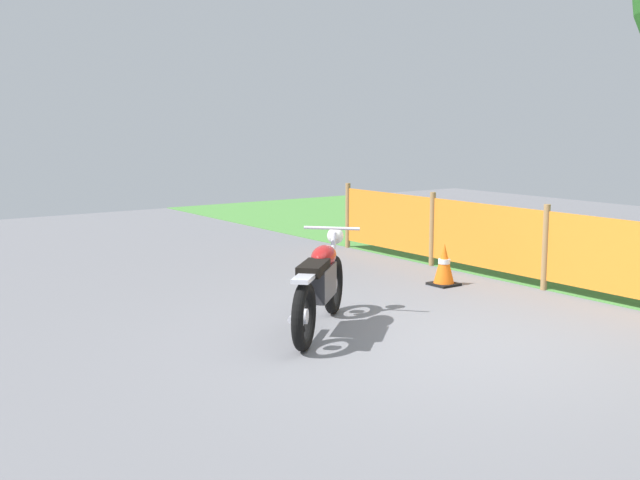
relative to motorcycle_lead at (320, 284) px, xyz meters
The scene contains 4 objects.
ground 1.44m from the motorcycle_lead, 37.93° to the left, with size 24.00×24.00×0.02m, color slate.
barrier_fence 3.46m from the motorcycle_lead, 71.94° to the left, with size 9.93×0.08×1.05m.
motorcycle_lead is the anchor object (origin of this frame).
traffic_cone 2.62m from the motorcycle_lead, 108.19° to the left, with size 0.32×0.32×0.53m.
Camera 1 is at (4.94, -5.10, 2.03)m, focal length 43.27 mm.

